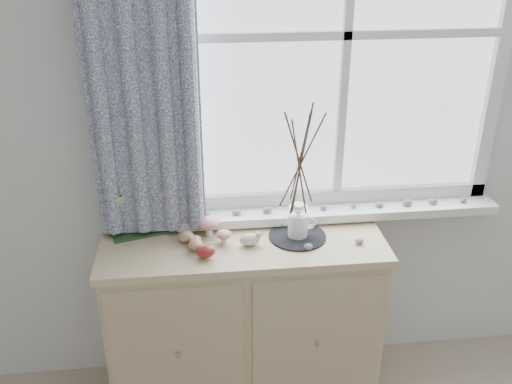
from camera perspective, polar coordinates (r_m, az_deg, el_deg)
sideboard at (r=2.65m, az=-1.21°, el=-12.85°), size 1.20×0.45×0.85m
botanical_book at (r=2.44m, az=-11.42°, el=-2.21°), size 0.32×0.21×0.21m
toadstool_cluster at (r=2.41m, az=-4.56°, el=-3.61°), size 0.18×0.15×0.09m
wooden_eggs at (r=2.34m, az=-6.04°, el=-5.21°), size 0.14×0.18×0.08m
songbird_figurine at (r=2.36m, az=-0.62°, el=-4.71°), size 0.12×0.06×0.06m
crocheted_doily at (r=2.44m, az=4.16°, el=-4.42°), size 0.24×0.24×0.01m
twig_pitcher at (r=2.28m, az=4.45°, el=3.37°), size 0.26×0.26×0.63m
sideboard_pebbles at (r=2.44m, az=5.86°, el=-4.26°), size 0.34×0.23×0.03m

